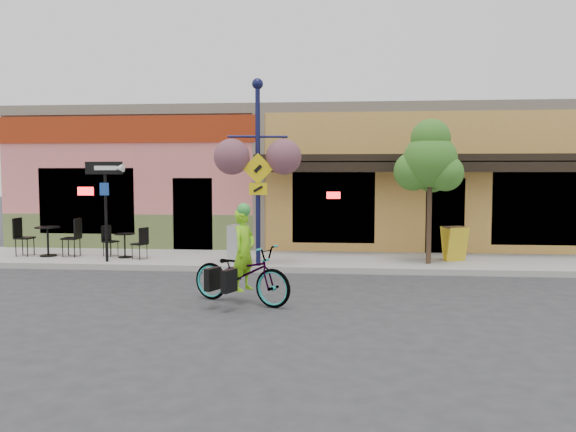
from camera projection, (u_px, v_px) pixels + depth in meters
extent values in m
plane|color=#2D2D30|center=(280.00, 277.00, 13.21)|extent=(90.00, 90.00, 0.00)
cube|color=#9E9B93|center=(288.00, 261.00, 15.19)|extent=(24.00, 3.00, 0.15)
cube|color=#A8A59E|center=(283.00, 270.00, 13.75)|extent=(24.00, 0.12, 0.15)
imported|color=maroon|center=(241.00, 274.00, 10.45)|extent=(2.22, 1.53, 1.11)
imported|color=#84E017|center=(244.00, 263.00, 10.43)|extent=(0.56, 0.65, 1.52)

